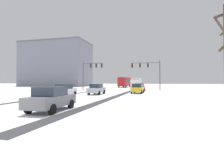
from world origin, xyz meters
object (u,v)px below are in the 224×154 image
(car_red_lead, at_px, (140,87))
(office_building_far_left_block, at_px, (57,64))
(car_yellow_cab_second, at_px, (138,88))
(car_silver_third, at_px, (97,89))
(traffic_signal_near_right, at_px, (148,69))
(traffic_signal_near_left, at_px, (91,69))
(car_white_fourth, at_px, (65,90))
(bus_oncoming, at_px, (125,82))
(box_truck_delivery, at_px, (136,83))
(car_grey_fifth, at_px, (51,99))

(car_red_lead, xyz_separation_m, office_building_far_left_block, (-39.21, 32.25, 8.64))
(car_yellow_cab_second, height_order, car_silver_third, same)
(traffic_signal_near_right, height_order, car_yellow_cab_second, traffic_signal_near_right)
(traffic_signal_near_left, xyz_separation_m, car_red_lead, (11.11, -1.36, -3.93))
(car_white_fourth, distance_m, bus_oncoming, 39.68)
(bus_oncoming, relative_size, office_building_far_left_block, 0.39)
(bus_oncoming, relative_size, box_truck_delivery, 1.47)
(car_yellow_cab_second, distance_m, office_building_far_left_block, 55.51)
(car_silver_third, bearing_deg, office_building_far_left_block, 128.36)
(car_red_lead, bearing_deg, bus_oncoming, 107.16)
(car_red_lead, distance_m, bus_oncoming, 26.08)
(traffic_signal_near_left, bearing_deg, car_grey_fifth, -73.98)
(car_red_lead, xyz_separation_m, car_grey_fifth, (-3.43, -25.38, 0.00))
(car_silver_third, relative_size, car_white_fourth, 1.00)
(car_grey_fifth, distance_m, office_building_far_left_block, 68.39)
(box_truck_delivery, bearing_deg, office_building_far_left_block, 158.55)
(traffic_signal_near_right, xyz_separation_m, office_building_far_left_block, (-40.66, 29.04, 4.66))
(car_red_lead, relative_size, car_silver_third, 1.01)
(car_red_lead, relative_size, car_grey_fifth, 0.99)
(car_silver_third, height_order, office_building_far_left_block, office_building_far_left_block)
(traffic_signal_near_left, relative_size, bus_oncoming, 0.59)
(bus_oncoming, bearing_deg, car_white_fourth, -91.16)
(car_red_lead, height_order, office_building_far_left_block, office_building_far_left_block)
(car_white_fourth, bearing_deg, box_truck_delivery, 80.20)
(car_white_fourth, height_order, box_truck_delivery, box_truck_delivery)
(bus_oncoming, bearing_deg, car_yellow_cab_second, -75.63)
(traffic_signal_near_left, distance_m, car_silver_third, 13.36)
(car_white_fourth, height_order, office_building_far_left_block, office_building_far_left_block)
(car_grey_fifth, relative_size, office_building_far_left_block, 0.15)
(traffic_signal_near_right, relative_size, bus_oncoming, 0.59)
(car_red_lead, height_order, car_white_fourth, same)
(traffic_signal_near_left, relative_size, car_white_fourth, 1.58)
(car_red_lead, xyz_separation_m, bus_oncoming, (-7.69, 24.90, 1.18))
(office_building_far_left_block, bearing_deg, traffic_signal_near_right, -35.53)
(car_grey_fifth, bearing_deg, box_truck_delivery, 89.22)
(traffic_signal_near_right, bearing_deg, car_yellow_cab_second, -97.86)
(traffic_signal_near_left, relative_size, car_yellow_cab_second, 1.56)
(car_silver_third, xyz_separation_m, car_grey_fifth, (2.20, -15.21, 0.00))
(traffic_signal_near_left, bearing_deg, traffic_signal_near_right, 8.40)
(office_building_far_left_block, bearing_deg, box_truck_delivery, -21.45)
(car_red_lead, distance_m, car_yellow_cab_second, 5.88)
(car_red_lead, bearing_deg, box_truck_delivery, 98.97)
(car_grey_fifth, bearing_deg, car_red_lead, 82.31)
(office_building_far_left_block, bearing_deg, car_silver_third, -51.64)
(traffic_signal_near_right, xyz_separation_m, traffic_signal_near_left, (-12.56, -1.85, -0.05))
(car_grey_fifth, height_order, office_building_far_left_block, office_building_far_left_block)
(traffic_signal_near_right, height_order, car_silver_third, traffic_signal_near_right)
(car_yellow_cab_second, distance_m, car_grey_fifth, 19.84)
(traffic_signal_near_left, distance_m, car_red_lead, 11.86)
(car_red_lead, bearing_deg, car_yellow_cab_second, -88.09)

